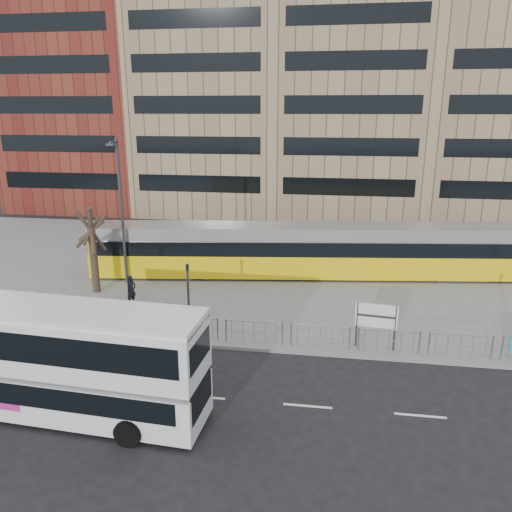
# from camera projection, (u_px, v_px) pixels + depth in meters

# --- Properties ---
(ground) EXTENTS (120.00, 120.00, 0.00)m
(ground) POSITION_uv_depth(u_px,v_px,m) (268.00, 352.00, 22.39)
(ground) COLOR black
(ground) RESTS_ON ground
(plaza) EXTENTS (64.00, 24.00, 0.15)m
(plaza) POSITION_uv_depth(u_px,v_px,m) (290.00, 269.00, 33.74)
(plaza) COLOR slate
(plaza) RESTS_ON ground
(kerb) EXTENTS (64.00, 0.25, 0.17)m
(kerb) POSITION_uv_depth(u_px,v_px,m) (268.00, 350.00, 22.41)
(kerb) COLOR gray
(kerb) RESTS_ON ground
(building_row) EXTENTS (70.40, 18.40, 31.20)m
(building_row) POSITION_uv_depth(u_px,v_px,m) (326.00, 84.00, 50.97)
(building_row) COLOR maroon
(building_row) RESTS_ON ground
(pedestrian_barrier) EXTENTS (32.07, 0.07, 1.10)m
(pedestrian_barrier) POSITION_uv_depth(u_px,v_px,m) (314.00, 330.00, 22.29)
(pedestrian_barrier) COLOR #95979D
(pedestrian_barrier) RESTS_ON plaza
(road_markings) EXTENTS (62.00, 0.12, 0.01)m
(road_markings) POSITION_uv_depth(u_px,v_px,m) (281.00, 404.00, 18.45)
(road_markings) COLOR white
(road_markings) RESTS_ON ground
(double_decker_bus) EXTENTS (10.32, 3.09, 4.08)m
(double_decker_bus) POSITION_uv_depth(u_px,v_px,m) (61.00, 358.00, 17.26)
(double_decker_bus) COLOR white
(double_decker_bus) RESTS_ON ground
(tram) EXTENTS (28.26, 6.16, 3.32)m
(tram) POSITION_uv_depth(u_px,v_px,m) (314.00, 251.00, 31.67)
(tram) COLOR yellow
(tram) RESTS_ON plaza
(station_sign) EXTENTS (1.83, 0.29, 2.11)m
(station_sign) POSITION_uv_depth(u_px,v_px,m) (376.00, 318.00, 22.00)
(station_sign) COLOR #2D2D30
(station_sign) RESTS_ON plaza
(pedestrian) EXTENTS (0.63, 0.74, 1.71)m
(pedestrian) POSITION_uv_depth(u_px,v_px,m) (131.00, 290.00, 27.07)
(pedestrian) COLOR black
(pedestrian) RESTS_ON plaza
(traffic_light_west) EXTENTS (0.23, 0.25, 3.10)m
(traffic_light_west) POSITION_uv_depth(u_px,v_px,m) (188.00, 286.00, 24.47)
(traffic_light_west) COLOR #2D2D30
(traffic_light_west) RESTS_ON plaza
(lamp_post_west) EXTENTS (0.45, 1.04, 8.71)m
(lamp_post_west) POSITION_uv_depth(u_px,v_px,m) (121.00, 207.00, 29.54)
(lamp_post_west) COLOR #2D2D30
(lamp_post_west) RESTS_ON plaza
(bare_tree) EXTENTS (4.71, 4.71, 7.39)m
(bare_tree) POSITION_uv_depth(u_px,v_px,m) (88.00, 203.00, 27.85)
(bare_tree) COLOR #31221B
(bare_tree) RESTS_ON plaza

